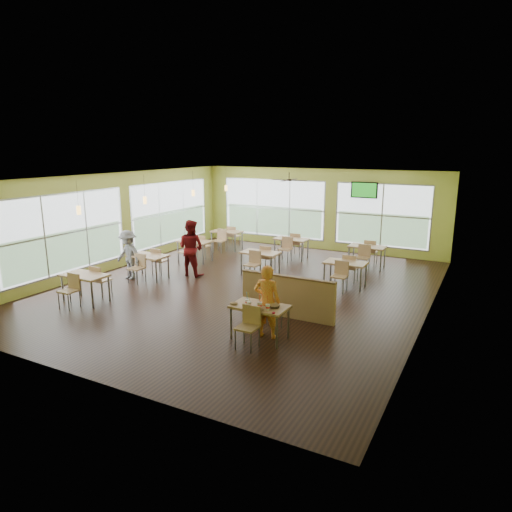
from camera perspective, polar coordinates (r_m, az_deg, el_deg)
name	(u,v)px	position (r m, az deg, el deg)	size (l,w,h in m)	color
room	(246,234)	(12.96, -1.30, 2.72)	(12.00, 12.04, 3.20)	black
window_bays	(223,218)	(16.92, -4.10, 4.81)	(9.24, 10.24, 2.38)	white
main_table	(260,311)	(9.75, 0.47, -6.87)	(1.22, 1.52, 0.87)	tan
half_wall_divider	(287,296)	(11.03, 3.94, -5.05)	(2.40, 0.14, 1.04)	tan
dining_tables	(243,252)	(15.13, -1.61, 0.53)	(6.92, 8.72, 0.87)	tan
pendant_lights	(169,196)	(15.16, -10.78, 7.32)	(0.11, 7.31, 0.86)	#2D2119
ceiling_fan	(289,180)	(15.46, 4.15, 9.47)	(1.25, 1.25, 0.29)	#2D2119
tv_backwall	(364,190)	(17.65, 13.38, 8.03)	(1.00, 0.07, 0.60)	black
man_plaid	(267,302)	(9.78, 1.39, -5.72)	(0.59, 0.39, 1.61)	#F4481B
patron_maroon	(191,248)	(14.61, -8.13, 1.02)	(0.88, 0.68, 1.80)	#5C0C0D
patron_grey	(128,255)	(14.64, -15.65, 0.14)	(0.99, 0.57, 1.53)	slate
cup_blue	(247,302)	(9.75, -1.13, -5.74)	(0.09, 0.09, 0.31)	white
cup_yellow	(249,305)	(9.55, -0.87, -6.09)	(0.10, 0.10, 0.37)	white
cup_red_near	(260,305)	(9.51, 0.46, -6.17)	(0.10, 0.10, 0.37)	white
cup_red_far	(268,307)	(9.43, 1.48, -6.39)	(0.09, 0.09, 0.34)	white
food_basket	(274,306)	(9.60, 2.29, -6.26)	(0.24, 0.24, 0.05)	black
ketchup_cup	(274,313)	(9.27, 2.21, -7.12)	(0.06, 0.06, 0.03)	#A71125
wrapper_left	(234,303)	(9.80, -2.79, -5.91)	(0.18, 0.16, 0.04)	#9B7A4B
wrapper_mid	(266,302)	(9.84, 1.31, -5.78)	(0.22, 0.20, 0.05)	#9B7A4B
wrapper_right	(261,310)	(9.42, 0.63, -6.72)	(0.15, 0.13, 0.04)	#9B7A4B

